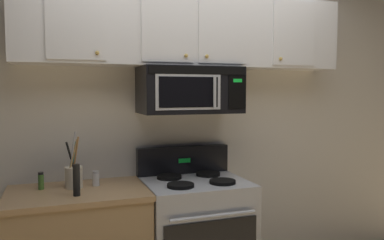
% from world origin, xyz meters
% --- Properties ---
extents(back_wall, '(5.20, 0.10, 2.70)m').
position_xyz_m(back_wall, '(0.00, 0.79, 1.35)').
color(back_wall, silver).
rests_on(back_wall, ground_plane).
extents(stove_range, '(0.76, 0.69, 1.12)m').
position_xyz_m(stove_range, '(0.00, 0.42, 0.47)').
color(stove_range, '#B7BABF').
rests_on(stove_range, ground_plane).
extents(over_range_microwave, '(0.76, 0.43, 0.35)m').
position_xyz_m(over_range_microwave, '(-0.00, 0.54, 1.58)').
color(over_range_microwave, black).
extents(upper_cabinets, '(2.50, 0.36, 0.55)m').
position_xyz_m(upper_cabinets, '(-0.00, 0.57, 2.02)').
color(upper_cabinets, silver).
extents(utensil_crock_cream, '(0.12, 0.13, 0.39)m').
position_xyz_m(utensil_crock_cream, '(-0.86, 0.50, 0.99)').
color(utensil_crock_cream, beige).
rests_on(utensil_crock_cream, counter_segment).
extents(salt_shaker, '(0.05, 0.05, 0.10)m').
position_xyz_m(salt_shaker, '(-0.71, 0.52, 0.95)').
color(salt_shaker, white).
rests_on(salt_shaker, counter_segment).
extents(pepper_mill, '(0.04, 0.04, 0.20)m').
position_xyz_m(pepper_mill, '(-0.85, 0.29, 1.00)').
color(pepper_mill, black).
rests_on(pepper_mill, counter_segment).
extents(spice_jar, '(0.04, 0.04, 0.12)m').
position_xyz_m(spice_jar, '(-1.07, 0.54, 0.96)').
color(spice_jar, '#4C7F33').
rests_on(spice_jar, counter_segment).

